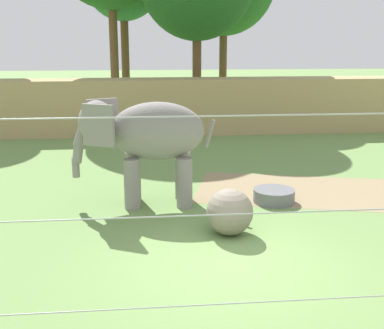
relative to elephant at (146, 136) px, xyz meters
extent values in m
plane|color=#6B8E4C|center=(1.60, -3.78, -1.82)|extent=(120.00, 120.00, 0.00)
cube|color=#937F5B|center=(4.38, 0.71, -1.82)|extent=(6.47, 4.55, 0.01)
cube|color=tan|center=(1.60, 10.04, -0.58)|extent=(36.00, 1.80, 2.47)
cylinder|color=gray|center=(-0.39, -0.35, -1.16)|extent=(0.41, 0.41, 1.31)
cylinder|color=gray|center=(-0.38, 0.37, -1.16)|extent=(0.41, 0.41, 1.31)
cylinder|color=gray|center=(0.95, -0.38, -1.16)|extent=(0.41, 0.41, 1.31)
cylinder|color=gray|center=(0.96, 0.34, -1.16)|extent=(0.41, 0.41, 1.31)
ellipsoid|color=gray|center=(0.29, -0.01, 0.13)|extent=(2.45, 1.35, 1.50)
ellipsoid|color=gray|center=(-1.24, 0.02, 0.39)|extent=(0.94, 1.05, 1.08)
cube|color=gray|center=(-1.16, -0.54, 0.39)|extent=(0.80, 0.45, 1.03)
cube|color=gray|center=(-1.14, 0.58, 0.39)|extent=(0.81, 0.43, 1.03)
cylinder|color=gray|center=(-1.64, 0.03, 0.00)|extent=(0.46, 0.31, 0.59)
cylinder|color=gray|center=(-1.75, 0.03, -0.41)|extent=(0.34, 0.25, 0.55)
cylinder|color=gray|center=(-1.83, 0.03, -0.80)|extent=(0.19, 0.19, 0.51)
cylinder|color=gray|center=(1.64, -0.03, 0.03)|extent=(0.29, 0.10, 0.75)
sphere|color=gray|center=(1.79, -2.31, -1.30)|extent=(1.04, 1.04, 1.04)
cylinder|color=#B7B7BC|center=(1.60, -6.36, -1.20)|extent=(8.76, 0.02, 0.02)
cylinder|color=#B7B7BC|center=(1.60, -6.36, 0.14)|extent=(8.76, 0.02, 0.02)
cylinder|color=#B7B7BC|center=(1.60, -6.36, 1.48)|extent=(8.76, 0.02, 0.02)
cylinder|color=slate|center=(3.36, -0.22, -1.64)|extent=(1.10, 1.10, 0.35)
cylinder|color=#38607A|center=(3.36, -0.22, -1.50)|extent=(1.01, 1.01, 0.02)
cylinder|color=brown|center=(-1.49, 14.31, 1.30)|extent=(0.44, 0.44, 6.25)
cylinder|color=brown|center=(4.59, 16.36, 0.65)|extent=(0.44, 0.44, 4.93)
cylinder|color=brown|center=(-0.98, 16.09, 0.97)|extent=(0.44, 0.44, 5.57)
cylinder|color=brown|center=(2.64, 12.35, 0.51)|extent=(0.44, 0.44, 4.65)
camera|label=1|loc=(-0.07, -12.63, 2.45)|focal=46.71mm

